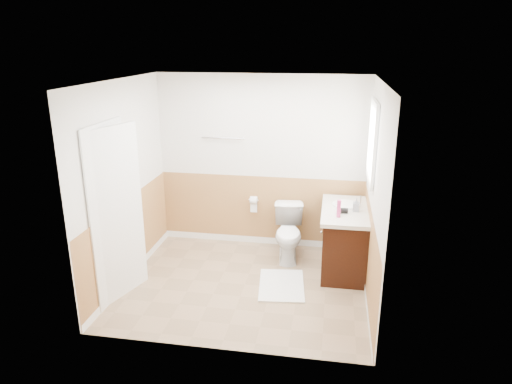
% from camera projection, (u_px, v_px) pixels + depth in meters
% --- Properties ---
extents(floor, '(3.00, 3.00, 0.00)m').
position_uv_depth(floor, '(245.00, 284.00, 5.81)').
color(floor, '#8C7051').
rests_on(floor, ground).
extents(ceiling, '(3.00, 3.00, 0.00)m').
position_uv_depth(ceiling, '(243.00, 81.00, 5.03)').
color(ceiling, white).
rests_on(ceiling, floor).
extents(wall_back, '(3.00, 0.00, 3.00)m').
position_uv_depth(wall_back, '(261.00, 163.00, 6.64)').
color(wall_back, silver).
rests_on(wall_back, floor).
extents(wall_front, '(3.00, 0.00, 3.00)m').
position_uv_depth(wall_front, '(217.00, 233.00, 4.20)').
color(wall_front, silver).
rests_on(wall_front, floor).
extents(wall_left, '(0.00, 3.00, 3.00)m').
position_uv_depth(wall_left, '(124.00, 184.00, 5.66)').
color(wall_left, silver).
rests_on(wall_left, floor).
extents(wall_right, '(0.00, 3.00, 3.00)m').
position_uv_depth(wall_right, '(375.00, 197.00, 5.18)').
color(wall_right, silver).
rests_on(wall_right, floor).
extents(wainscot_back, '(3.00, 0.00, 3.00)m').
position_uv_depth(wainscot_back, '(261.00, 212.00, 6.86)').
color(wainscot_back, '#AC8245').
rests_on(wainscot_back, floor).
extents(wainscot_front, '(3.00, 0.00, 3.00)m').
position_uv_depth(wainscot_front, '(219.00, 304.00, 4.45)').
color(wainscot_front, '#AC8245').
rests_on(wainscot_front, floor).
extents(wainscot_left, '(0.00, 2.60, 2.60)m').
position_uv_depth(wainscot_left, '(130.00, 240.00, 5.89)').
color(wainscot_left, '#AC8245').
rests_on(wainscot_left, floor).
extents(wainscot_right, '(0.00, 2.60, 2.60)m').
position_uv_depth(wainscot_right, '(369.00, 257.00, 5.42)').
color(wainscot_right, '#AC8245').
rests_on(wainscot_right, floor).
extents(toilet, '(0.49, 0.76, 0.73)m').
position_uv_depth(toilet, '(289.00, 233.00, 6.43)').
color(toilet, white).
rests_on(toilet, floor).
extents(bath_mat, '(0.64, 0.86, 0.02)m').
position_uv_depth(bath_mat, '(282.00, 285.00, 5.77)').
color(bath_mat, white).
rests_on(bath_mat, floor).
extents(vanity_cabinet, '(0.55, 1.10, 0.80)m').
position_uv_depth(vanity_cabinet, '(344.00, 241.00, 6.10)').
color(vanity_cabinet, black).
rests_on(vanity_cabinet, floor).
extents(vanity_knob_left, '(0.03, 0.03, 0.03)m').
position_uv_depth(vanity_knob_left, '(321.00, 232.00, 6.01)').
color(vanity_knob_left, silver).
rests_on(vanity_knob_left, vanity_cabinet).
extents(vanity_knob_right, '(0.03, 0.03, 0.03)m').
position_uv_depth(vanity_knob_right, '(322.00, 226.00, 6.19)').
color(vanity_knob_right, silver).
rests_on(vanity_knob_right, vanity_cabinet).
extents(countertop, '(0.60, 1.15, 0.05)m').
position_uv_depth(countertop, '(345.00, 211.00, 5.97)').
color(countertop, beige).
rests_on(countertop, vanity_cabinet).
extents(sink_basin, '(0.36, 0.36, 0.02)m').
position_uv_depth(sink_basin, '(346.00, 205.00, 6.10)').
color(sink_basin, white).
rests_on(sink_basin, countertop).
extents(faucet, '(0.02, 0.02, 0.14)m').
position_uv_depth(faucet, '(360.00, 201.00, 6.05)').
color(faucet, silver).
rests_on(faucet, countertop).
extents(lotion_bottle, '(0.05, 0.05, 0.22)m').
position_uv_depth(lotion_bottle, '(339.00, 209.00, 5.66)').
color(lotion_bottle, '#C43275').
rests_on(lotion_bottle, countertop).
extents(soap_dispenser, '(0.08, 0.09, 0.17)m').
position_uv_depth(soap_dispenser, '(356.00, 205.00, 5.86)').
color(soap_dispenser, gray).
rests_on(soap_dispenser, countertop).
extents(hair_dryer_body, '(0.14, 0.07, 0.07)m').
position_uv_depth(hair_dryer_body, '(342.00, 210.00, 5.81)').
color(hair_dryer_body, black).
rests_on(hair_dryer_body, countertop).
extents(hair_dryer_handle, '(0.03, 0.03, 0.07)m').
position_uv_depth(hair_dryer_handle, '(340.00, 210.00, 5.90)').
color(hair_dryer_handle, black).
rests_on(hair_dryer_handle, countertop).
extents(mirror_panel, '(0.02, 0.35, 0.90)m').
position_uv_depth(mirror_panel, '(369.00, 149.00, 6.13)').
color(mirror_panel, silver).
rests_on(mirror_panel, wall_right).
extents(window_frame, '(0.04, 0.80, 1.00)m').
position_uv_depth(window_frame, '(372.00, 142.00, 5.58)').
color(window_frame, white).
rests_on(window_frame, wall_right).
extents(window_glass, '(0.01, 0.70, 0.90)m').
position_uv_depth(window_glass, '(374.00, 142.00, 5.58)').
color(window_glass, white).
rests_on(window_glass, wall_right).
extents(door, '(0.29, 0.78, 2.04)m').
position_uv_depth(door, '(117.00, 215.00, 5.29)').
color(door, white).
rests_on(door, wall_left).
extents(door_frame, '(0.02, 0.92, 2.10)m').
position_uv_depth(door_frame, '(111.00, 213.00, 5.30)').
color(door_frame, white).
rests_on(door_frame, wall_left).
extents(door_knob, '(0.06, 0.06, 0.06)m').
position_uv_depth(door_knob, '(134.00, 211.00, 5.62)').
color(door_knob, silver).
rests_on(door_knob, door).
extents(towel_bar, '(0.62, 0.02, 0.02)m').
position_uv_depth(towel_bar, '(223.00, 138.00, 6.57)').
color(towel_bar, silver).
rests_on(towel_bar, wall_back).
extents(tp_holder_bar, '(0.14, 0.02, 0.02)m').
position_uv_depth(tp_holder_bar, '(254.00, 200.00, 6.76)').
color(tp_holder_bar, silver).
rests_on(tp_holder_bar, wall_back).
extents(tp_roll, '(0.10, 0.11, 0.11)m').
position_uv_depth(tp_roll, '(254.00, 200.00, 6.76)').
color(tp_roll, white).
rests_on(tp_roll, tp_holder_bar).
extents(tp_sheet, '(0.10, 0.01, 0.16)m').
position_uv_depth(tp_sheet, '(254.00, 207.00, 6.79)').
color(tp_sheet, white).
rests_on(tp_sheet, tp_roll).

